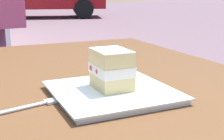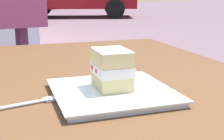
{
  "view_description": "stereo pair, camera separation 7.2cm",
  "coord_description": "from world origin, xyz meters",
  "px_view_note": "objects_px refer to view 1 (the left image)",
  "views": [
    {
      "loc": [
        -0.62,
        0.24,
        0.96
      ],
      "look_at": [
        0.02,
        -0.04,
        0.79
      ],
      "focal_mm": 50.94,
      "sensor_mm": 36.0,
      "label": 1
    },
    {
      "loc": [
        -0.64,
        0.18,
        0.96
      ],
      "look_at": [
        0.02,
        -0.04,
        0.79
      ],
      "focal_mm": 50.94,
      "sensor_mm": 36.0,
      "label": 2
    }
  ],
  "objects_px": {
    "patio_table": "(98,135)",
    "dessert_fork": "(27,107)",
    "dessert_plate": "(112,92)",
    "cake_slice": "(111,69)"
  },
  "relations": [
    {
      "from": "dessert_plate",
      "to": "dessert_fork",
      "type": "relative_size",
      "value": 1.58
    },
    {
      "from": "dessert_plate",
      "to": "dessert_fork",
      "type": "height_order",
      "value": "dessert_plate"
    },
    {
      "from": "dessert_plate",
      "to": "cake_slice",
      "type": "distance_m",
      "value": 0.05
    },
    {
      "from": "patio_table",
      "to": "cake_slice",
      "type": "height_order",
      "value": "cake_slice"
    },
    {
      "from": "dessert_fork",
      "to": "cake_slice",
      "type": "bearing_deg",
      "value": -86.4
    },
    {
      "from": "patio_table",
      "to": "dessert_plate",
      "type": "relative_size",
      "value": 6.14
    },
    {
      "from": "dessert_plate",
      "to": "dessert_fork",
      "type": "xyz_separation_m",
      "value": [
        -0.0,
        0.19,
        -0.0
      ]
    },
    {
      "from": "patio_table",
      "to": "dessert_plate",
      "type": "distance_m",
      "value": 0.1
    },
    {
      "from": "patio_table",
      "to": "dessert_fork",
      "type": "height_order",
      "value": "dessert_fork"
    },
    {
      "from": "dessert_plate",
      "to": "cake_slice",
      "type": "xyz_separation_m",
      "value": [
        0.01,
        -0.0,
        0.05
      ]
    }
  ]
}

